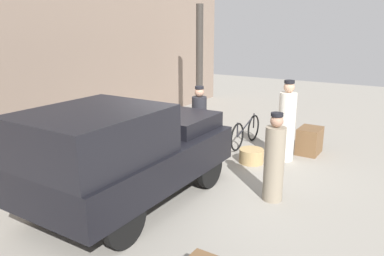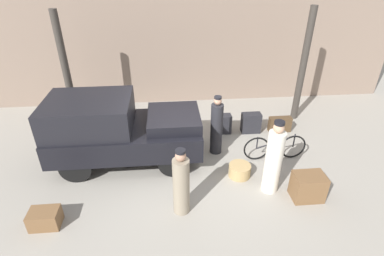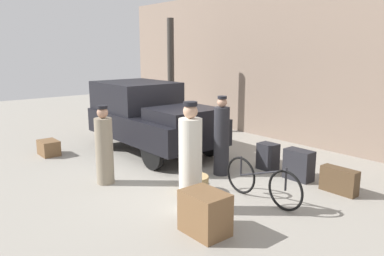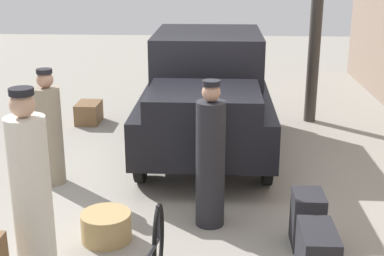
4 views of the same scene
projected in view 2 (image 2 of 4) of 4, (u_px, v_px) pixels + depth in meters
name	position (u px, v px, depth m)	size (l,w,h in m)	color
ground_plane	(185.00, 162.00, 8.12)	(30.00, 30.00, 0.00)	gray
station_building_facade	(176.00, 42.00, 10.52)	(16.00, 0.15, 4.50)	gray
canopy_pillar_left	(67.00, 74.00, 8.90)	(0.22, 0.22, 3.65)	#38332D
canopy_pillar_right	(303.00, 67.00, 9.48)	(0.22, 0.22, 3.65)	#38332D
truck	(118.00, 128.00, 7.78)	(3.86, 1.89, 1.81)	black
bicycle	(275.00, 147.00, 8.10)	(1.72, 0.04, 0.75)	black
wicker_basket	(240.00, 170.00, 7.56)	(0.55, 0.55, 0.32)	tan
porter_carrying_trunk	(273.00, 160.00, 6.76)	(0.39, 0.39, 1.85)	silver
porter_lifting_near_truck	(181.00, 184.00, 6.23)	(0.35, 0.35, 1.60)	gray
porter_standing_middle	(217.00, 127.00, 8.18)	(0.33, 0.33, 1.71)	#232328
trunk_wicker_pale	(224.00, 124.00, 9.37)	(0.43, 0.32, 0.60)	#232328
suitcase_black_upright	(308.00, 187.00, 6.79)	(0.69, 0.50, 0.64)	brown
suitcase_small_leather	(251.00, 123.00, 9.39)	(0.59, 0.32, 0.64)	#232328
trunk_large_brown	(280.00, 124.00, 9.47)	(0.69, 0.24, 0.48)	#4C3823
suitcase_tan_flat	(45.00, 218.00, 6.13)	(0.60, 0.42, 0.38)	brown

